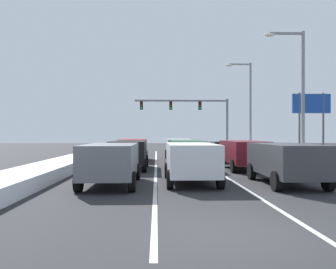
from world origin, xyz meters
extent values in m
plane|color=#28282B|center=(0.00, 13.63, 0.00)|extent=(120.00, 120.00, 0.00)
cube|color=silver|center=(1.70, 17.04, 0.00)|extent=(0.14, 37.50, 0.01)
cube|color=silver|center=(-1.70, 17.04, 0.00)|extent=(0.14, 37.50, 0.01)
cube|color=white|center=(7.00, 17.04, 0.31)|extent=(1.36, 37.50, 0.63)
cube|color=white|center=(-7.00, 17.04, 0.29)|extent=(2.13, 37.50, 0.58)
cube|color=#38383D|center=(3.65, 7.08, 1.04)|extent=(1.95, 4.90, 1.25)
cube|color=black|center=(3.65, 4.67, 1.32)|extent=(1.56, 0.06, 0.55)
cube|color=red|center=(2.87, 4.68, 0.94)|extent=(0.20, 0.08, 0.28)
cube|color=red|center=(4.43, 4.68, 0.94)|extent=(0.20, 0.08, 0.28)
cylinder|color=black|center=(2.69, 8.78, 0.37)|extent=(0.25, 0.74, 0.74)
cylinder|color=black|center=(4.60, 8.78, 0.37)|extent=(0.25, 0.74, 0.74)
cylinder|color=black|center=(2.69, 5.38, 0.37)|extent=(0.25, 0.74, 0.74)
cylinder|color=black|center=(4.60, 5.38, 0.37)|extent=(0.25, 0.74, 0.74)
cube|color=maroon|center=(3.41, 13.22, 1.04)|extent=(1.95, 4.90, 1.25)
cube|color=black|center=(3.41, 10.81, 1.32)|extent=(1.56, 0.06, 0.55)
cube|color=red|center=(2.63, 10.82, 0.94)|extent=(0.20, 0.08, 0.28)
cube|color=red|center=(4.19, 10.82, 0.94)|extent=(0.20, 0.08, 0.28)
cylinder|color=black|center=(2.46, 14.92, 0.37)|extent=(0.25, 0.74, 0.74)
cylinder|color=black|center=(4.37, 14.92, 0.37)|extent=(0.25, 0.74, 0.74)
cylinder|color=black|center=(2.46, 11.52, 0.37)|extent=(0.25, 0.74, 0.74)
cylinder|color=black|center=(4.37, 11.52, 0.37)|extent=(0.25, 0.74, 0.74)
cube|color=#937F60|center=(3.38, 19.56, 0.63)|extent=(1.82, 4.50, 0.70)
cube|color=black|center=(3.38, 19.41, 1.23)|extent=(1.64, 2.20, 0.55)
cube|color=red|center=(2.69, 17.36, 0.75)|extent=(0.24, 0.08, 0.14)
cube|color=red|center=(4.07, 17.36, 0.75)|extent=(0.24, 0.08, 0.14)
cylinder|color=black|center=(2.49, 21.11, 0.33)|extent=(0.22, 0.66, 0.66)
cylinder|color=black|center=(4.27, 21.11, 0.33)|extent=(0.22, 0.66, 0.66)
cylinder|color=black|center=(2.49, 18.01, 0.33)|extent=(0.22, 0.66, 0.66)
cylinder|color=black|center=(4.27, 18.01, 0.33)|extent=(0.22, 0.66, 0.66)
cube|color=silver|center=(-0.19, 7.73, 1.04)|extent=(1.95, 4.90, 1.25)
cube|color=black|center=(-0.19, 5.32, 1.32)|extent=(1.56, 0.06, 0.55)
cube|color=red|center=(-0.97, 5.33, 0.94)|extent=(0.20, 0.08, 0.28)
cube|color=red|center=(0.59, 5.33, 0.94)|extent=(0.20, 0.08, 0.28)
cylinder|color=black|center=(-1.14, 9.43, 0.37)|extent=(0.25, 0.74, 0.74)
cylinder|color=black|center=(0.77, 9.43, 0.37)|extent=(0.25, 0.74, 0.74)
cylinder|color=black|center=(-1.14, 6.03, 0.37)|extent=(0.25, 0.74, 0.74)
cylinder|color=black|center=(0.77, 6.03, 0.37)|extent=(0.25, 0.74, 0.74)
cube|color=#1E5633|center=(0.20, 14.35, 1.04)|extent=(1.95, 4.90, 1.25)
cube|color=black|center=(0.20, 11.94, 1.32)|extent=(1.56, 0.06, 0.55)
cube|color=red|center=(-0.58, 11.95, 0.94)|extent=(0.20, 0.08, 0.28)
cube|color=red|center=(0.98, 11.95, 0.94)|extent=(0.20, 0.08, 0.28)
cylinder|color=black|center=(-0.75, 16.05, 0.37)|extent=(0.25, 0.74, 0.74)
cylinder|color=black|center=(1.16, 16.05, 0.37)|extent=(0.25, 0.74, 0.74)
cylinder|color=black|center=(-0.75, 12.65, 0.37)|extent=(0.25, 0.74, 0.74)
cylinder|color=black|center=(1.16, 12.65, 0.37)|extent=(0.25, 0.74, 0.74)
cube|color=#B7BABF|center=(0.17, 21.41, 1.04)|extent=(1.95, 4.90, 1.25)
cube|color=black|center=(0.17, 19.00, 1.32)|extent=(1.56, 0.06, 0.55)
cube|color=red|center=(-0.61, 19.01, 0.94)|extent=(0.20, 0.08, 0.28)
cube|color=red|center=(0.95, 19.01, 0.94)|extent=(0.20, 0.08, 0.28)
cylinder|color=black|center=(-0.79, 23.11, 0.37)|extent=(0.25, 0.74, 0.74)
cylinder|color=black|center=(1.12, 23.11, 0.37)|extent=(0.25, 0.74, 0.74)
cylinder|color=black|center=(-0.79, 19.71, 0.37)|extent=(0.25, 0.74, 0.74)
cylinder|color=black|center=(1.12, 19.71, 0.37)|extent=(0.25, 0.74, 0.74)
cube|color=slate|center=(-3.49, 7.11, 1.04)|extent=(1.95, 4.90, 1.25)
cube|color=black|center=(-3.49, 4.70, 1.32)|extent=(1.56, 0.06, 0.55)
cube|color=red|center=(-4.27, 4.71, 0.94)|extent=(0.20, 0.08, 0.28)
cube|color=red|center=(-2.71, 4.71, 0.94)|extent=(0.20, 0.08, 0.28)
cylinder|color=black|center=(-4.44, 8.81, 0.37)|extent=(0.25, 0.74, 0.74)
cylinder|color=black|center=(-2.53, 8.81, 0.37)|extent=(0.25, 0.74, 0.74)
cylinder|color=black|center=(-4.44, 5.41, 0.37)|extent=(0.25, 0.74, 0.74)
cylinder|color=black|center=(-2.53, 5.41, 0.37)|extent=(0.25, 0.74, 0.74)
cube|color=black|center=(-3.27, 13.65, 1.04)|extent=(1.95, 4.90, 1.25)
cube|color=black|center=(-3.27, 11.24, 1.32)|extent=(1.56, 0.06, 0.55)
cube|color=red|center=(-4.05, 11.25, 0.94)|extent=(0.20, 0.08, 0.28)
cube|color=red|center=(-2.49, 11.25, 0.94)|extent=(0.20, 0.08, 0.28)
cylinder|color=black|center=(-4.22, 15.35, 0.37)|extent=(0.25, 0.74, 0.74)
cylinder|color=black|center=(-2.31, 15.35, 0.37)|extent=(0.25, 0.74, 0.74)
cylinder|color=black|center=(-4.22, 11.95, 0.37)|extent=(0.25, 0.74, 0.74)
cylinder|color=black|center=(-2.31, 11.95, 0.37)|extent=(0.25, 0.74, 0.74)
cube|color=maroon|center=(-3.49, 20.48, 1.04)|extent=(1.95, 4.90, 1.25)
cube|color=black|center=(-3.49, 18.07, 1.32)|extent=(1.56, 0.06, 0.55)
cube|color=red|center=(-4.27, 18.08, 0.94)|extent=(0.20, 0.08, 0.28)
cube|color=red|center=(-2.71, 18.08, 0.94)|extent=(0.20, 0.08, 0.28)
cylinder|color=black|center=(-4.44, 22.18, 0.37)|extent=(0.25, 0.74, 0.74)
cylinder|color=black|center=(-2.53, 22.18, 0.37)|extent=(0.25, 0.74, 0.74)
cylinder|color=black|center=(-4.44, 18.78, 0.37)|extent=(0.25, 0.74, 0.74)
cylinder|color=black|center=(-2.53, 18.78, 0.37)|extent=(0.25, 0.74, 0.74)
cylinder|color=slate|center=(6.60, 34.09, 3.10)|extent=(0.28, 0.28, 6.20)
cube|color=slate|center=(1.20, 34.09, 5.95)|extent=(10.80, 0.20, 0.20)
cube|color=black|center=(3.40, 34.09, 5.38)|extent=(0.34, 0.34, 0.95)
sphere|color=#4C0A0A|center=(3.40, 33.90, 5.66)|extent=(0.22, 0.22, 0.22)
sphere|color=#593F0C|center=(3.40, 33.90, 5.38)|extent=(0.22, 0.22, 0.22)
sphere|color=green|center=(3.40, 33.90, 5.09)|extent=(0.22, 0.22, 0.22)
cube|color=black|center=(0.00, 34.09, 5.38)|extent=(0.34, 0.34, 0.95)
sphere|color=#4C0A0A|center=(0.00, 33.90, 5.66)|extent=(0.22, 0.22, 0.22)
sphere|color=#593F0C|center=(0.00, 33.90, 5.38)|extent=(0.22, 0.22, 0.22)
sphere|color=green|center=(0.00, 33.90, 5.09)|extent=(0.22, 0.22, 0.22)
cube|color=black|center=(-3.40, 34.09, 5.38)|extent=(0.34, 0.34, 0.95)
sphere|color=#4C0A0A|center=(-3.40, 33.90, 5.66)|extent=(0.22, 0.22, 0.22)
sphere|color=#593F0C|center=(-3.40, 33.90, 5.38)|extent=(0.22, 0.22, 0.22)
sphere|color=green|center=(-3.40, 33.90, 5.09)|extent=(0.22, 0.22, 0.22)
cylinder|color=gray|center=(7.80, 15.34, 4.35)|extent=(0.22, 0.22, 8.71)
cube|color=gray|center=(6.70, 15.34, 8.56)|extent=(2.20, 0.14, 0.14)
ellipsoid|color=#EAE5C6|center=(5.60, 15.34, 8.46)|extent=(0.70, 0.36, 0.24)
cylinder|color=gray|center=(7.99, 28.97, 4.69)|extent=(0.22, 0.22, 9.38)
cube|color=gray|center=(6.89, 28.97, 9.23)|extent=(2.20, 0.14, 0.14)
ellipsoid|color=#EAE5C6|center=(5.79, 28.97, 9.13)|extent=(0.70, 0.36, 0.24)
cylinder|color=#59595B|center=(10.15, 21.74, 2.75)|extent=(0.16, 0.16, 5.50)
cylinder|color=#59595B|center=(12.15, 21.74, 2.75)|extent=(0.16, 0.16, 5.50)
cube|color=#1947A5|center=(11.15, 21.74, 4.60)|extent=(3.20, 0.12, 1.60)
camera|label=1|loc=(-1.65, -7.45, 2.08)|focal=38.30mm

